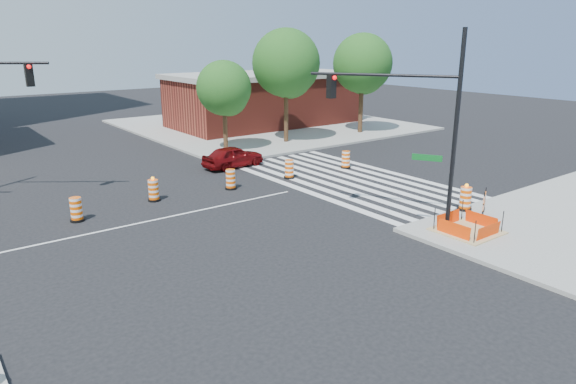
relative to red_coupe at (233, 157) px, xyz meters
The scene contains 18 objects.
ground 9.72m from the red_coupe, 140.83° to the right, with size 120.00×120.00×0.00m, color black.
sidewalk_ne 15.85m from the red_coupe, 48.57° to the left, with size 22.00×22.00×0.15m, color gray.
crosswalk_east 7.05m from the red_coupe, 60.77° to the right, with size 6.75×13.50×0.01m.
lane_centerline 9.72m from the red_coupe, 140.83° to the right, with size 14.00×0.12×0.01m, color silver.
excavation_pit 15.20m from the red_coupe, 84.42° to the right, with size 2.20×2.20×0.90m.
brick_storefront 15.92m from the red_coupe, 48.57° to the left, with size 16.50×8.50×4.60m.
red_coupe is the anchor object (origin of this frame).
signal_pole_se 13.83m from the red_coupe, 89.69° to the right, with size 3.03×5.03×7.60m.
pit_drum 13.96m from the red_coupe, 74.70° to the right, with size 0.61×0.61×1.20m.
barricade 14.82m from the red_coupe, 75.29° to the right, with size 0.85×0.49×1.11m.
tree_north_c 5.53m from the red_coupe, 65.22° to the left, with size 3.59×3.59×6.11m.
tree_north_d 9.46m from the red_coupe, 30.20° to the left, with size 4.82×4.82×8.19m.
tree_north_e 15.43m from the red_coupe, 14.62° to the left, with size 4.65×4.65×7.91m.
median_drum_2 11.09m from the red_coupe, 157.18° to the right, with size 0.60×0.60×1.02m.
median_drum_3 7.40m from the red_coupe, 151.43° to the right, with size 0.60×0.60×1.18m.
median_drum_4 4.74m from the red_coupe, 122.58° to the right, with size 0.60×0.60×1.02m.
median_drum_5 4.22m from the red_coupe, 74.40° to the right, with size 0.60×0.60×1.02m.
median_drum_6 6.72m from the red_coupe, 39.06° to the right, with size 0.60×0.60×1.02m.
Camera 1 is at (-7.83, -19.78, 7.30)m, focal length 32.00 mm.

